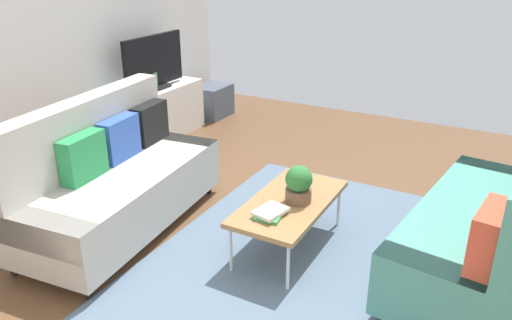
{
  "coord_description": "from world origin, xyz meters",
  "views": [
    {
      "loc": [
        -3.0,
        -1.46,
        2.21
      ],
      "look_at": [
        0.22,
        0.31,
        0.65
      ],
      "focal_mm": 35.11,
      "sensor_mm": 36.0,
      "label": 1
    }
  ],
  "objects_px": {
    "couch_beige": "(114,178)",
    "vase_1": "(128,90)",
    "tv_console": "(157,114)",
    "storage_trunk": "(213,101)",
    "bottle_0": "(144,84)",
    "table_book_0": "(271,214)",
    "tv": "(154,63)",
    "couch_green": "(494,227)",
    "potted_plant": "(299,184)",
    "vase_0": "(117,94)",
    "bottle_1": "(150,83)",
    "coffee_table": "(289,204)",
    "bottle_2": "(155,81)"
  },
  "relations": [
    {
      "from": "storage_trunk",
      "to": "vase_1",
      "type": "relative_size",
      "value": 3.74
    },
    {
      "from": "couch_green",
      "to": "storage_trunk",
      "type": "height_order",
      "value": "couch_green"
    },
    {
      "from": "couch_green",
      "to": "coffee_table",
      "type": "relative_size",
      "value": 1.81
    },
    {
      "from": "vase_1",
      "to": "couch_green",
      "type": "bearing_deg",
      "value": -101.12
    },
    {
      "from": "tv",
      "to": "table_book_0",
      "type": "relative_size",
      "value": 4.17
    },
    {
      "from": "couch_beige",
      "to": "bottle_1",
      "type": "distance_m",
      "value": 2.04
    },
    {
      "from": "coffee_table",
      "to": "table_book_0",
      "type": "relative_size",
      "value": 4.58
    },
    {
      "from": "table_book_0",
      "to": "vase_1",
      "type": "distance_m",
      "value": 2.87
    },
    {
      "from": "table_book_0",
      "to": "bottle_2",
      "type": "xyz_separation_m",
      "value": [
        1.71,
        2.44,
        0.31
      ]
    },
    {
      "from": "couch_beige",
      "to": "vase_1",
      "type": "distance_m",
      "value": 1.86
    },
    {
      "from": "vase_0",
      "to": "bottle_0",
      "type": "xyz_separation_m",
      "value": [
        0.35,
        -0.09,
        0.05
      ]
    },
    {
      "from": "couch_green",
      "to": "coffee_table",
      "type": "distance_m",
      "value": 1.45
    },
    {
      "from": "couch_beige",
      "to": "tv_console",
      "type": "height_order",
      "value": "couch_beige"
    },
    {
      "from": "potted_plant",
      "to": "vase_1",
      "type": "xyz_separation_m",
      "value": [
        1.04,
        2.61,
        0.14
      ]
    },
    {
      "from": "couch_beige",
      "to": "vase_0",
      "type": "height_order",
      "value": "couch_beige"
    },
    {
      "from": "storage_trunk",
      "to": "potted_plant",
      "type": "height_order",
      "value": "potted_plant"
    },
    {
      "from": "bottle_0",
      "to": "storage_trunk",
      "type": "bearing_deg",
      "value": -2.59
    },
    {
      "from": "storage_trunk",
      "to": "bottle_0",
      "type": "distance_m",
      "value": 1.43
    },
    {
      "from": "vase_1",
      "to": "bottle_2",
      "type": "height_order",
      "value": "bottle_2"
    },
    {
      "from": "table_book_0",
      "to": "bottle_1",
      "type": "bearing_deg",
      "value": 56.41
    },
    {
      "from": "couch_beige",
      "to": "bottle_0",
      "type": "xyz_separation_m",
      "value": [
        1.63,
        1.04,
        0.31
      ]
    },
    {
      "from": "table_book_0",
      "to": "vase_0",
      "type": "distance_m",
      "value": 2.8
    },
    {
      "from": "tv_console",
      "to": "table_book_0",
      "type": "height_order",
      "value": "tv_console"
    },
    {
      "from": "couch_beige",
      "to": "couch_green",
      "type": "distance_m",
      "value": 2.92
    },
    {
      "from": "tv",
      "to": "bottle_0",
      "type": "distance_m",
      "value": 0.3
    },
    {
      "from": "couch_green",
      "to": "tv",
      "type": "xyz_separation_m",
      "value": [
        1.19,
        3.9,
        0.51
      ]
    },
    {
      "from": "couch_beige",
      "to": "tv_console",
      "type": "bearing_deg",
      "value": -155.57
    },
    {
      "from": "vase_1",
      "to": "bottle_1",
      "type": "xyz_separation_m",
      "value": [
        0.28,
        -0.09,
        0.03
      ]
    },
    {
      "from": "tv",
      "to": "couch_green",
      "type": "bearing_deg",
      "value": -106.93
    },
    {
      "from": "tv_console",
      "to": "storage_trunk",
      "type": "bearing_deg",
      "value": -5.19
    },
    {
      "from": "potted_plant",
      "to": "vase_0",
      "type": "height_order",
      "value": "vase_0"
    },
    {
      "from": "tv_console",
      "to": "bottle_1",
      "type": "distance_m",
      "value": 0.44
    },
    {
      "from": "potted_plant",
      "to": "bottle_2",
      "type": "height_order",
      "value": "bottle_2"
    },
    {
      "from": "tv_console",
      "to": "bottle_0",
      "type": "relative_size",
      "value": 5.84
    },
    {
      "from": "vase_0",
      "to": "bottle_0",
      "type": "distance_m",
      "value": 0.37
    },
    {
      "from": "storage_trunk",
      "to": "potted_plant",
      "type": "xyz_separation_m",
      "value": [
        -2.55,
        -2.46,
        0.35
      ]
    },
    {
      "from": "tv_console",
      "to": "vase_1",
      "type": "bearing_deg",
      "value": 172.99
    },
    {
      "from": "potted_plant",
      "to": "bottle_2",
      "type": "bearing_deg",
      "value": 60.69
    },
    {
      "from": "tv_console",
      "to": "bottle_1",
      "type": "xyz_separation_m",
      "value": [
        -0.13,
        -0.04,
        0.42
      ]
    },
    {
      "from": "vase_1",
      "to": "vase_0",
      "type": "bearing_deg",
      "value": 180.0
    },
    {
      "from": "tv_console",
      "to": "potted_plant",
      "type": "height_order",
      "value": "potted_plant"
    },
    {
      "from": "table_book_0",
      "to": "vase_0",
      "type": "height_order",
      "value": "vase_0"
    },
    {
      "from": "coffee_table",
      "to": "table_book_0",
      "type": "bearing_deg",
      "value": 175.82
    },
    {
      "from": "tv_console",
      "to": "bottle_2",
      "type": "bearing_deg",
      "value": -128.05
    },
    {
      "from": "couch_green",
      "to": "table_book_0",
      "type": "relative_size",
      "value": 8.29
    },
    {
      "from": "coffee_table",
      "to": "storage_trunk",
      "type": "bearing_deg",
      "value": 43.1
    },
    {
      "from": "coffee_table",
      "to": "table_book_0",
      "type": "distance_m",
      "value": 0.28
    },
    {
      "from": "tv_console",
      "to": "bottle_0",
      "type": "height_order",
      "value": "bottle_0"
    },
    {
      "from": "couch_beige",
      "to": "table_book_0",
      "type": "relative_size",
      "value": 8.22
    },
    {
      "from": "potted_plant",
      "to": "storage_trunk",
      "type": "bearing_deg",
      "value": 44.03
    }
  ]
}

